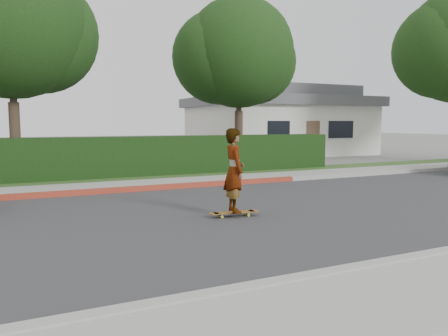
% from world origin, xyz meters
% --- Properties ---
extents(ground, '(120.00, 120.00, 0.00)m').
position_xyz_m(ground, '(0.00, 0.00, 0.00)').
color(ground, slate).
rests_on(ground, ground).
extents(road, '(60.00, 8.00, 0.01)m').
position_xyz_m(road, '(0.00, 0.00, 0.01)').
color(road, '#2D2D30').
rests_on(road, ground).
extents(curb_far, '(60.00, 0.20, 0.15)m').
position_xyz_m(curb_far, '(0.00, 4.10, 0.07)').
color(curb_far, '#9E9E99').
rests_on(curb_far, ground).
extents(curb_red_section, '(12.00, 0.21, 0.15)m').
position_xyz_m(curb_red_section, '(-5.00, 4.10, 0.08)').
color(curb_red_section, '#9B3421').
rests_on(curb_red_section, ground).
extents(sidewalk_far, '(60.00, 1.60, 0.12)m').
position_xyz_m(sidewalk_far, '(0.00, 5.00, 0.06)').
color(sidewalk_far, gray).
rests_on(sidewalk_far, ground).
extents(planting_strip, '(60.00, 1.60, 0.10)m').
position_xyz_m(planting_strip, '(0.00, 6.60, 0.05)').
color(planting_strip, '#2D4C1E').
rests_on(planting_strip, ground).
extents(hedge, '(15.00, 1.00, 1.50)m').
position_xyz_m(hedge, '(-3.00, 7.20, 0.75)').
color(hedge, black).
rests_on(hedge, ground).
extents(tree_left, '(5.99, 5.21, 8.00)m').
position_xyz_m(tree_left, '(-7.51, 8.69, 5.26)').
color(tree_left, '#33261C').
rests_on(tree_left, ground).
extents(tree_center, '(5.66, 4.84, 7.44)m').
position_xyz_m(tree_center, '(1.49, 9.19, 4.90)').
color(tree_center, '#33261C').
rests_on(tree_center, ground).
extents(house, '(10.60, 8.60, 4.30)m').
position_xyz_m(house, '(8.00, 16.00, 2.10)').
color(house, beige).
rests_on(house, ground).
extents(skateboard, '(1.12, 0.35, 0.10)m').
position_xyz_m(skateboard, '(-3.35, -0.21, 0.10)').
color(skateboard, gold).
rests_on(skateboard, ground).
extents(skateboarder, '(0.52, 0.70, 1.77)m').
position_xyz_m(skateboarder, '(-3.35, -0.21, 1.00)').
color(skateboarder, white).
rests_on(skateboarder, skateboard).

